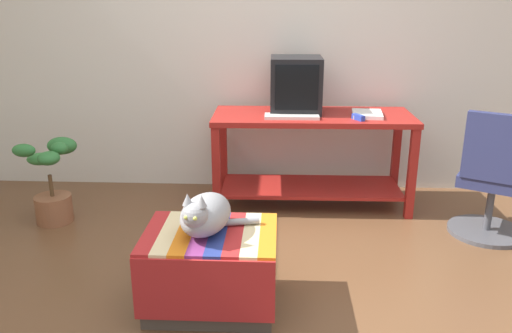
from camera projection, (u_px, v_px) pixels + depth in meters
The scene contains 12 objects.
ground_plane at pixel (242, 319), 2.67m from camera, with size 14.00×14.00×0.00m, color brown.
back_wall at pixel (259, 33), 4.20m from camera, with size 8.00×0.10×2.60m, color silver.
desk at pixel (312, 143), 4.01m from camera, with size 1.52×0.63×0.73m.
tv_monitor at pixel (296, 85), 3.95m from camera, with size 0.39×0.39×0.42m.
keyboard at pixel (292, 116), 3.81m from camera, with size 0.40×0.15×0.02m, color beige.
book at pixel (367, 114), 3.87m from camera, with size 0.22×0.28×0.03m, color white.
ottoman_with_blanket at pixel (211, 269), 2.72m from camera, with size 0.69×0.54×0.43m.
cat at pixel (205, 214), 2.61m from camera, with size 0.43×0.42×0.26m.
potted_plant at pixel (52, 183), 3.75m from camera, with size 0.37×0.39×0.61m.
office_chair at pixel (492, 184), 3.47m from camera, with size 0.57×0.57×0.89m.
stapler at pixel (358, 117), 3.74m from camera, with size 0.04×0.11×0.04m, color #2342B7.
pen at pixel (372, 113), 3.95m from camera, with size 0.01×0.01×0.14m, color #B7B7BC.
Camera 1 is at (0.18, -2.28, 1.58)m, focal length 36.29 mm.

